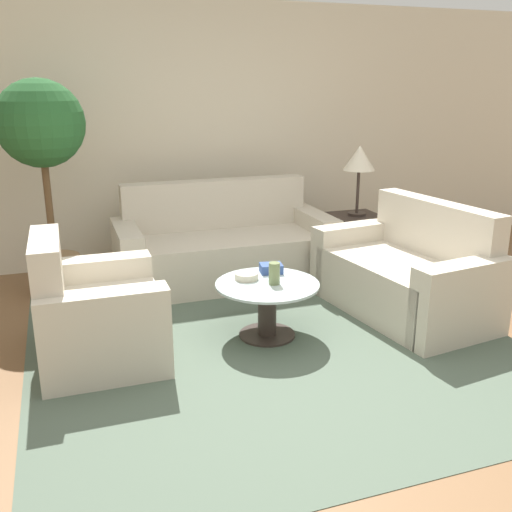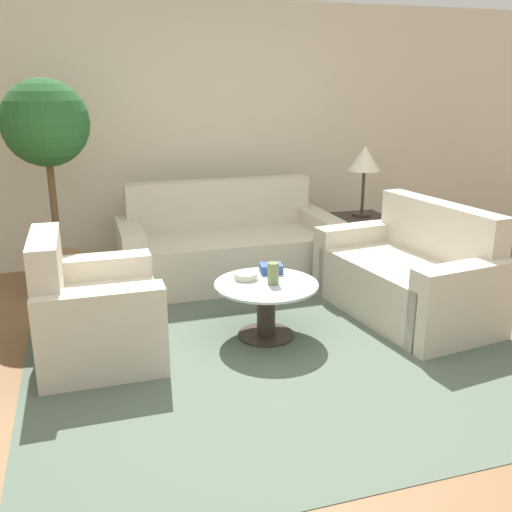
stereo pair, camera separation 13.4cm
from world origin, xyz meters
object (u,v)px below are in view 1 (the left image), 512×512
(armchair, at_px, (92,318))
(vase, at_px, (274,273))
(table_lamp, at_px, (359,160))
(loveseat, at_px, (409,276))
(potted_plant, at_px, (43,148))
(sofa_main, at_px, (223,249))
(bowl, at_px, (246,276))
(coffee_table, at_px, (267,302))
(book_stack, at_px, (271,268))

(armchair, height_order, vase, armchair)
(table_lamp, distance_m, vase, 1.96)
(loveseat, xyz_separation_m, potted_plant, (-2.72, 1.32, 0.99))
(sofa_main, xyz_separation_m, potted_plant, (-1.51, 0.05, 0.99))
(armchair, bearing_deg, table_lamp, -65.38)
(potted_plant, relative_size, vase, 11.51)
(armchair, height_order, bowl, armchair)
(armchair, distance_m, bowl, 1.13)
(loveseat, bearing_deg, table_lamp, 165.58)
(loveseat, distance_m, table_lamp, 1.41)
(armchair, distance_m, coffee_table, 1.24)
(coffee_table, height_order, vase, vase)
(potted_plant, height_order, book_stack, potted_plant)
(vase, relative_size, book_stack, 0.87)
(loveseat, height_order, bowl, loveseat)
(sofa_main, bearing_deg, coffee_table, -92.24)
(armchair, distance_m, table_lamp, 3.00)
(table_lamp, bearing_deg, bowl, -143.77)
(armchair, xyz_separation_m, potted_plant, (-0.22, 1.36, 0.99))
(sofa_main, distance_m, bowl, 1.25)
(loveseat, xyz_separation_m, bowl, (-1.38, 0.04, 0.15))
(armchair, distance_m, potted_plant, 1.70)
(bowl, bearing_deg, sofa_main, 82.15)
(potted_plant, distance_m, vase, 2.22)
(sofa_main, bearing_deg, vase, -90.51)
(potted_plant, bearing_deg, sofa_main, -1.83)
(bowl, bearing_deg, book_stack, 20.28)
(sofa_main, distance_m, potted_plant, 1.81)
(potted_plant, bearing_deg, loveseat, -25.83)
(coffee_table, relative_size, book_stack, 4.12)
(coffee_table, bearing_deg, potted_plant, 135.96)
(armchair, relative_size, book_stack, 5.08)
(armchair, bearing_deg, potted_plant, 9.46)
(armchair, bearing_deg, book_stack, -82.74)
(book_stack, bearing_deg, bowl, -150.62)
(table_lamp, relative_size, potted_plant, 0.37)
(armchair, bearing_deg, sofa_main, -44.29)
(coffee_table, height_order, book_stack, book_stack)
(loveseat, distance_m, book_stack, 1.17)
(book_stack, bearing_deg, armchair, -163.92)
(sofa_main, bearing_deg, book_stack, -87.13)
(sofa_main, relative_size, potted_plant, 1.08)
(sofa_main, height_order, armchair, sofa_main)
(sofa_main, relative_size, coffee_table, 2.63)
(coffee_table, relative_size, table_lamp, 1.11)
(loveseat, relative_size, bowl, 9.12)
(potted_plant, distance_m, book_stack, 2.14)
(table_lamp, bearing_deg, armchair, -155.66)
(armchair, distance_m, loveseat, 2.50)
(potted_plant, bearing_deg, vase, -43.92)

